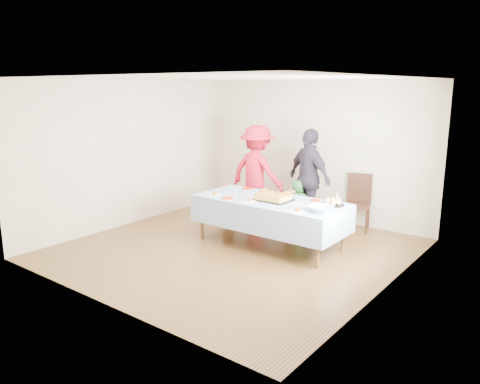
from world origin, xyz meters
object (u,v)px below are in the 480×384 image
object	(u,v)px
party_table	(270,203)
birthday_cake	(273,197)
adult_left	(257,172)
dining_chair	(358,199)

from	to	relation	value
party_table	birthday_cake	distance (m)	0.12
adult_left	birthday_cake	bearing A→B (deg)	135.45
party_table	adult_left	size ratio (longest dim) A/B	1.35
birthday_cake	dining_chair	world-z (taller)	dining_chair
birthday_cake	adult_left	size ratio (longest dim) A/B	0.31
adult_left	dining_chair	bearing A→B (deg)	-163.91
birthday_cake	adult_left	bearing A→B (deg)	133.91
party_table	dining_chair	bearing A→B (deg)	66.73
party_table	birthday_cake	world-z (taller)	birthday_cake
party_table	dining_chair	xyz separation A→B (m)	(0.76, 1.77, -0.16)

